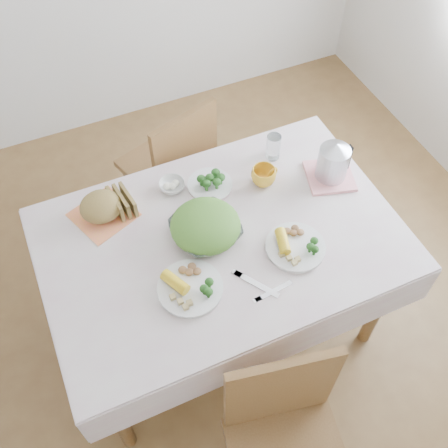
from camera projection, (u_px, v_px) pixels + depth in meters
name	position (u px, v px, depth m)	size (l,w,h in m)	color
floor	(222.00, 320.00, 2.81)	(3.60, 3.60, 0.00)	brown
dining_table	(222.00, 284.00, 2.51)	(1.40, 0.90, 0.75)	brown
tablecloth	(222.00, 238.00, 2.20)	(1.50, 1.00, 0.01)	beige
chair_far	(166.00, 162.00, 2.87)	(0.41, 0.41, 0.92)	brown
salad_bowl	(206.00, 230.00, 2.18)	(0.28, 0.28, 0.07)	white
dinner_plate_left	(190.00, 288.00, 2.04)	(0.26, 0.26, 0.02)	white
dinner_plate_right	(295.00, 247.00, 2.16)	(0.25, 0.25, 0.02)	white
broccoli_plate	(210.00, 185.00, 2.36)	(0.21, 0.21, 0.02)	beige
napkin	(103.00, 215.00, 2.27)	(0.24, 0.24, 0.00)	#FF8C51
bread_loaf	(101.00, 207.00, 2.23)	(0.18, 0.17, 0.11)	olive
fruit_bowl	(172.00, 186.00, 2.35)	(0.12, 0.12, 0.04)	white
yellow_mug	(263.00, 176.00, 2.35)	(0.11, 0.11, 0.09)	yellow
glass_tumbler	(273.00, 147.00, 2.43)	(0.07, 0.07, 0.13)	white
pink_tray	(330.00, 176.00, 2.40)	(0.21, 0.21, 0.02)	pink
electric_kettle	(334.00, 159.00, 2.31)	(0.14, 0.14, 0.20)	#B2B5BA
fork_left	(256.00, 284.00, 2.06)	(0.02, 0.20, 0.00)	silver
fork_right	(286.00, 255.00, 2.14)	(0.02, 0.19, 0.00)	silver
knife	(274.00, 291.00, 2.04)	(0.02, 0.17, 0.00)	silver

